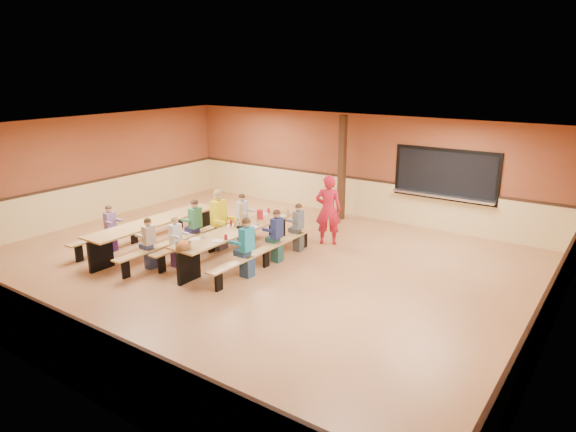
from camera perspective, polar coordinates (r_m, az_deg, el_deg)
The scene contains 23 objects.
ground at distance 11.56m, azimuth -4.07°, elevation -5.52°, with size 12.00×12.00×0.00m, color #9F643C.
room_envelope at distance 11.33m, azimuth -4.14°, elevation -2.27°, with size 12.04×10.04×3.02m.
kitchen_pass_through at distance 14.20m, azimuth 17.07°, elevation 4.19°, with size 2.78×0.28×1.38m.
structural_post at distance 14.78m, azimuth 6.01°, elevation 5.31°, with size 0.18×0.18×3.00m, color #321D10.
cafeteria_table_main at distance 11.79m, azimuth -5.65°, elevation -2.40°, with size 1.91×3.70×0.74m.
cafeteria_table_second at distance 12.76m, azimuth -14.53°, elevation -1.41°, with size 1.91×3.70×0.74m.
seated_child_white_left at distance 11.58m, azimuth -12.36°, elevation -2.84°, with size 0.33×0.27×1.14m, color white, non-canonical shape.
seated_adult_yellow at distance 12.47m, azimuth -7.68°, elevation -0.46°, with size 0.49×0.40×1.45m, color yellow, non-canonical shape.
seated_child_grey_left at distance 13.13m, azimuth -5.09°, elevation -0.12°, with size 0.36×0.29×1.19m, color silver, non-canonical shape.
seated_child_teal_right at distance 10.78m, azimuth -4.60°, elevation -3.56°, with size 0.40×0.33×1.28m, color teal, non-canonical shape.
seated_child_navy_right at distance 11.58m, azimuth -1.24°, elevation -2.26°, with size 0.37×0.30×1.21m, color navy, non-canonical shape.
seated_child_char_right at distance 12.27m, azimuth 1.17°, elevation -1.31°, with size 0.34×0.28×1.16m, color #52585E, non-canonical shape.
seated_child_purple_sec at distance 12.99m, azimuth -19.11°, elevation -1.31°, with size 0.33×0.27×1.12m, color slate, non-canonical shape.
seated_child_green_sec at distance 12.49m, azimuth -10.23°, elevation -1.05°, with size 0.39×0.32×1.25m, color #35754F, non-canonical shape.
seated_child_tan_sec at distance 11.60m, azimuth -15.16°, elevation -2.99°, with size 0.34×0.27×1.14m, color #BEAD9A, non-canonical shape.
standing_woman at distance 12.73m, azimuth 4.49°, elevation 0.69°, with size 0.64×0.42×1.76m, color red.
punch_pitcher at distance 12.41m, azimuth -3.14°, elevation 0.17°, with size 0.16×0.16×0.22m, color red.
chip_bowl at distance 10.59m, azimuth -11.56°, elevation -3.20°, with size 0.32×0.32×0.15m, color orange, non-canonical shape.
napkin_dispenser at distance 11.82m, azimuth -5.03°, elevation -0.92°, with size 0.10×0.14×0.13m, color black.
condiment_mustard at distance 11.84m, azimuth -5.92°, elevation -0.81°, with size 0.06×0.06×0.17m, color yellow.
condiment_ketchup at distance 11.86m, azimuth -6.36°, elevation -0.80°, with size 0.06×0.06×0.17m, color #B2140F.
table_paddle at distance 11.71m, azimuth -5.21°, elevation -0.71°, with size 0.16×0.16×0.56m.
place_settings at distance 11.71m, azimuth -5.69°, elevation -1.15°, with size 0.65×3.30×0.11m, color beige, non-canonical shape.
Camera 1 is at (6.81, -8.31, 4.28)m, focal length 32.00 mm.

